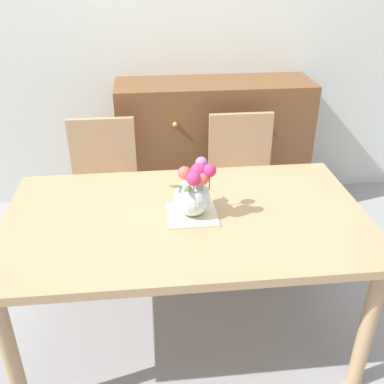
# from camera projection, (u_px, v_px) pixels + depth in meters

# --- Properties ---
(ground_plane) EXTENTS (12.00, 12.00, 0.00)m
(ground_plane) POSITION_uv_depth(u_px,v_px,m) (187.00, 330.00, 2.42)
(ground_plane) COLOR #939399
(back_wall) EXTENTS (7.00, 0.10, 2.80)m
(back_wall) POSITION_uv_depth(u_px,v_px,m) (164.00, 17.00, 3.14)
(back_wall) COLOR silver
(back_wall) RESTS_ON ground_plane
(dining_table) EXTENTS (1.69, 0.98, 0.74)m
(dining_table) POSITION_uv_depth(u_px,v_px,m) (186.00, 230.00, 2.10)
(dining_table) COLOR tan
(dining_table) RESTS_ON ground_plane
(chair_left) EXTENTS (0.42, 0.42, 0.90)m
(chair_left) POSITION_uv_depth(u_px,v_px,m) (104.00, 180.00, 2.85)
(chair_left) COLOR tan
(chair_left) RESTS_ON ground_plane
(chair_right) EXTENTS (0.42, 0.42, 0.90)m
(chair_right) POSITION_uv_depth(u_px,v_px,m) (242.00, 174.00, 2.93)
(chair_right) COLOR tan
(chair_right) RESTS_ON ground_plane
(dresser) EXTENTS (1.40, 0.47, 1.00)m
(dresser) POSITION_uv_depth(u_px,v_px,m) (213.00, 147.00, 3.37)
(dresser) COLOR brown
(dresser) RESTS_ON ground_plane
(placemat) EXTENTS (0.23, 0.23, 0.01)m
(placemat) POSITION_uv_depth(u_px,v_px,m) (192.00, 214.00, 2.07)
(placemat) COLOR beige
(placemat) RESTS_ON dining_table
(flower_vase) EXTENTS (0.21, 0.21, 0.27)m
(flower_vase) POSITION_uv_depth(u_px,v_px,m) (193.00, 192.00, 2.00)
(flower_vase) COLOR silver
(flower_vase) RESTS_ON placemat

